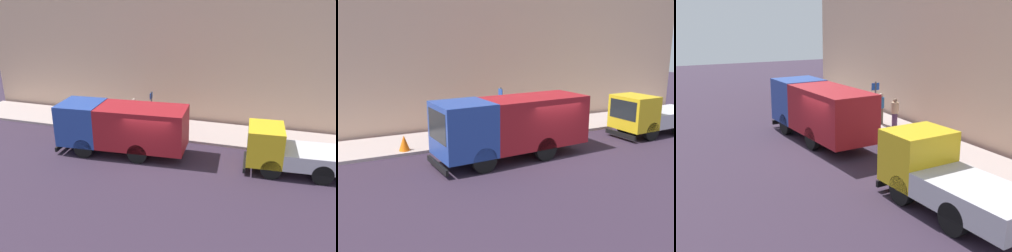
% 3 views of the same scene
% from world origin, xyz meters
% --- Properties ---
extents(ground, '(80.00, 80.00, 0.00)m').
position_xyz_m(ground, '(0.00, 0.00, 0.00)').
color(ground, '#312435').
extents(sidewalk, '(3.49, 30.00, 0.15)m').
position_xyz_m(sidewalk, '(4.74, 0.00, 0.08)').
color(sidewalk, '#B19E98').
rests_on(sidewalk, ground).
extents(building_facade, '(0.50, 30.00, 12.98)m').
position_xyz_m(building_facade, '(6.99, 0.00, 6.49)').
color(building_facade, '#D5AC8F').
rests_on(building_facade, ground).
extents(large_utility_truck, '(2.83, 7.29, 2.79)m').
position_xyz_m(large_utility_truck, '(0.63, 1.86, 1.61)').
color(large_utility_truck, '#24439B').
rests_on(large_utility_truck, ground).
extents(small_flatbed_truck, '(2.49, 5.61, 2.32)m').
position_xyz_m(small_flatbed_truck, '(1.02, -7.06, 1.11)').
color(small_flatbed_truck, gold).
rests_on(small_flatbed_truck, ground).
extents(pedestrian_walking, '(0.49, 0.49, 1.74)m').
position_xyz_m(pedestrian_walking, '(4.81, 2.82, 1.07)').
color(pedestrian_walking, brown).
rests_on(pedestrian_walking, sidewalk).
extents(pedestrian_standing, '(0.40, 0.40, 1.68)m').
position_xyz_m(pedestrian_standing, '(4.79, 1.38, 1.03)').
color(pedestrian_standing, '#4B2F51').
rests_on(pedestrian_standing, sidewalk).
extents(traffic_cone_orange, '(0.52, 0.52, 0.74)m').
position_xyz_m(traffic_cone_orange, '(3.45, 6.11, 0.53)').
color(traffic_cone_orange, orange).
rests_on(traffic_cone_orange, sidewalk).
extents(street_sign_post, '(0.44, 0.08, 2.71)m').
position_xyz_m(street_sign_post, '(3.39, 1.09, 1.75)').
color(street_sign_post, '#4C5156').
rests_on(street_sign_post, sidewalk).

